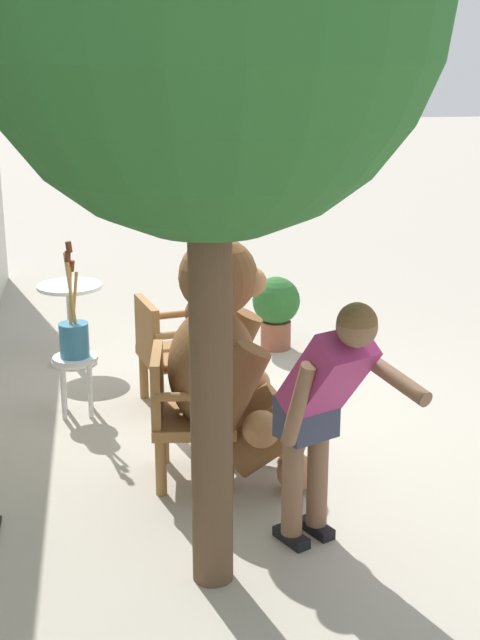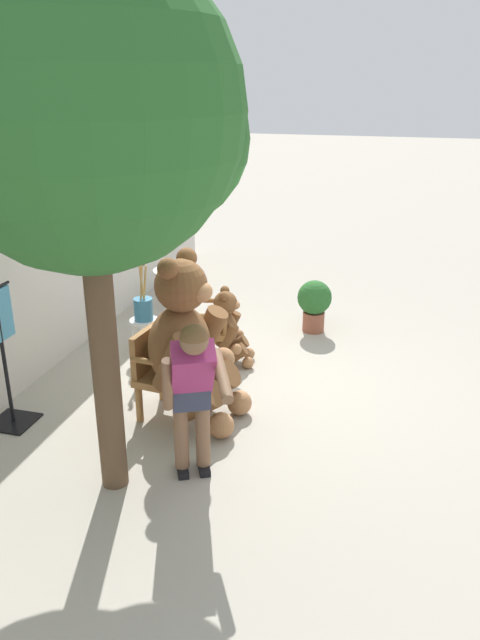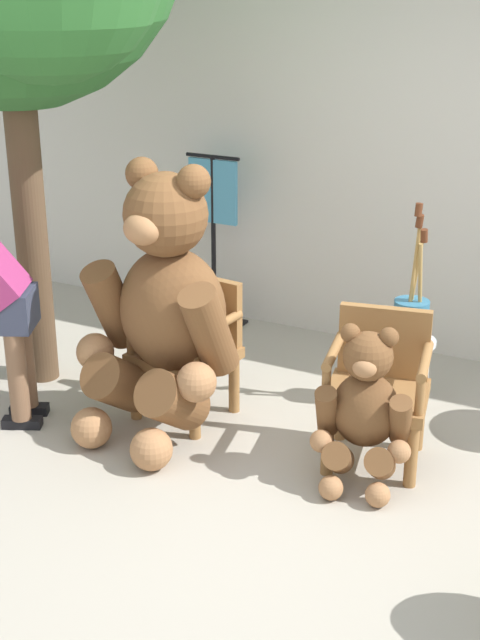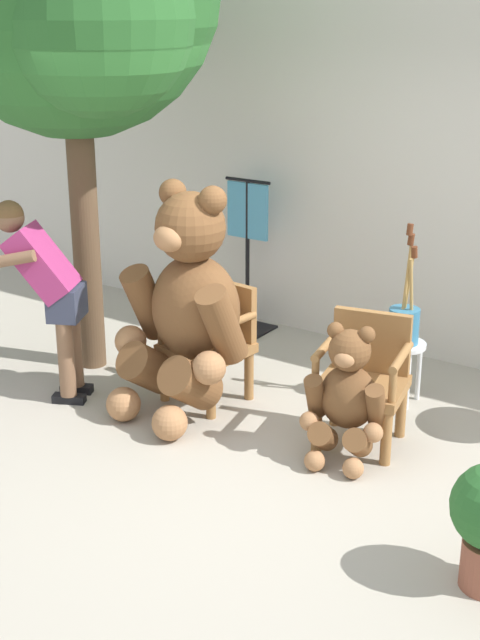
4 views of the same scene
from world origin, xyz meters
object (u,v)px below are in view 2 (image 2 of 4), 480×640
teddy_bear_small (228,328)px  clothing_display_stand (3,354)px  potted_plant (314,302)px  brush_bucket (143,306)px  patio_tree (98,118)px  person_visitor (192,384)px  round_side_table (175,289)px  wooden_chair_right (203,324)px  wooden_chair_left (163,370)px  white_stool (145,328)px  teddy_bear_large (188,341)px

teddy_bear_small → clothing_display_stand: 2.45m
teddy_bear_small → potted_plant: teddy_bear_small is taller
brush_bucket → patio_tree: patio_tree is taller
teddy_bear_small → person_visitor: size_ratio=0.61×
round_side_table → clothing_display_stand: size_ratio=0.53×
wooden_chair_right → brush_bucket: bearing=93.3°
person_visitor → brush_bucket: (2.17, 1.36, -0.26)m
wooden_chair_left → wooden_chair_right: (1.23, -0.00, 0.00)m
teddy_bear_small → white_stool: 1.00m
potted_plant → teddy_bear_large: bearing=161.9°
clothing_display_stand → person_visitor: bearing=-101.9°
clothing_display_stand → teddy_bear_large: bearing=-71.0°
potted_plant → clothing_display_stand: (-3.04, 2.42, 0.32)m
person_visitor → patio_tree: (-0.09, 0.57, 1.95)m
white_stool → brush_bucket: bearing=8.5°
round_side_table → potted_plant: size_ratio=1.06×
patio_tree → teddy_bear_large: bearing=-9.8°
person_visitor → clothing_display_stand: bearing=78.1°
round_side_table → patio_tree: bearing=-166.1°
wooden_chair_right → white_stool: bearing=93.4°
brush_bucket → clothing_display_stand: (-1.76, 0.62, 0.09)m
wooden_chair_left → person_visitor: 1.26m
wooden_chair_right → patio_tree: patio_tree is taller
wooden_chair_right → person_visitor: bearing=-163.6°
patio_tree → clothing_display_stand: 2.60m
wooden_chair_left → person_visitor: (-0.98, -0.65, 0.43)m
brush_bucket → patio_tree: bearing=-160.7°
wooden_chair_right → patio_tree: bearing=-177.9°
wooden_chair_right → white_stool: 0.72m
round_side_table → clothing_display_stand: bearing=169.0°
wooden_chair_right → potted_plant: size_ratio=1.26×
wooden_chair_left → clothing_display_stand: size_ratio=0.63×
round_side_table → patio_tree: 4.26m
round_side_table → patio_tree: size_ratio=0.18×
wooden_chair_left → clothing_display_stand: clothing_display_stand is taller
brush_bucket → white_stool: bearing=-171.5°
teddy_bear_large → teddy_bear_small: (1.27, -0.02, -0.36)m
white_stool → clothing_display_stand: clothing_display_stand is taller
white_stool → patio_tree: 3.46m
teddy_bear_small → person_visitor: 2.31m
wooden_chair_left → round_side_table: (2.35, 0.77, -0.01)m
teddy_bear_small → round_side_table: teddy_bear_small is taller
person_visitor → wooden_chair_left: bearing=33.6°
person_visitor → potted_plant: size_ratio=2.18×
wooden_chair_left → clothing_display_stand: (-0.57, 1.33, 0.26)m
brush_bucket → teddy_bear_large: bearing=-141.0°
teddy_bear_large → white_stool: bearing=39.1°
potted_plant → patio_tree: bearing=164.3°
teddy_bear_small → potted_plant: bearing=-33.1°
teddy_bear_large → brush_bucket: size_ratio=1.87×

